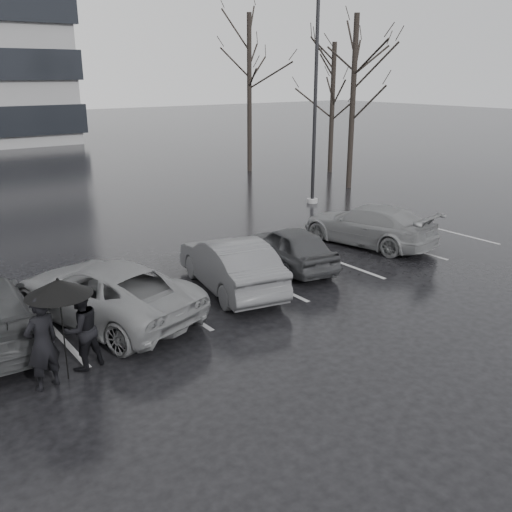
{
  "coord_description": "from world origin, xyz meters",
  "views": [
    {
      "loc": [
        -8.18,
        -9.77,
        5.39
      ],
      "look_at": [
        -0.28,
        1.0,
        1.1
      ],
      "focal_mm": 40.0,
      "sensor_mm": 36.0,
      "label": 1
    }
  ],
  "objects_px": {
    "lamp_post": "(315,111)",
    "tree_ne": "(332,109)",
    "pedestrian_right": "(81,329)",
    "car_west_b": "(104,291)",
    "tree_east": "(353,104)",
    "tree_north": "(249,95)",
    "car_main": "(290,247)",
    "car_west_a": "(230,264)",
    "car_east": "(368,225)",
    "pedestrian_left": "(42,343)"
  },
  "relations": [
    {
      "from": "car_main",
      "to": "tree_east",
      "type": "bearing_deg",
      "value": -133.47
    },
    {
      "from": "tree_north",
      "to": "car_west_b",
      "type": "bearing_deg",
      "value": -134.65
    },
    {
      "from": "lamp_post",
      "to": "tree_east",
      "type": "relative_size",
      "value": 1.07
    },
    {
      "from": "car_west_b",
      "to": "tree_east",
      "type": "height_order",
      "value": "tree_east"
    },
    {
      "from": "car_west_b",
      "to": "tree_north",
      "type": "height_order",
      "value": "tree_north"
    },
    {
      "from": "pedestrian_right",
      "to": "lamp_post",
      "type": "distance_m",
      "value": 16.0
    },
    {
      "from": "lamp_post",
      "to": "tree_east",
      "type": "xyz_separation_m",
      "value": [
        3.77,
        1.55,
        0.1
      ]
    },
    {
      "from": "car_main",
      "to": "pedestrian_left",
      "type": "height_order",
      "value": "pedestrian_left"
    },
    {
      "from": "car_west_a",
      "to": "tree_ne",
      "type": "bearing_deg",
      "value": -129.88
    },
    {
      "from": "car_main",
      "to": "tree_north",
      "type": "relative_size",
      "value": 0.42
    },
    {
      "from": "pedestrian_right",
      "to": "tree_north",
      "type": "relative_size",
      "value": 0.19
    },
    {
      "from": "car_west_a",
      "to": "pedestrian_right",
      "type": "height_order",
      "value": "pedestrian_right"
    },
    {
      "from": "car_east",
      "to": "lamp_post",
      "type": "relative_size",
      "value": 0.53
    },
    {
      "from": "car_west_a",
      "to": "car_west_b",
      "type": "height_order",
      "value": "car_west_a"
    },
    {
      "from": "car_east",
      "to": "tree_north",
      "type": "bearing_deg",
      "value": -122.34
    },
    {
      "from": "car_east",
      "to": "pedestrian_right",
      "type": "bearing_deg",
      "value": 2.38
    },
    {
      "from": "lamp_post",
      "to": "tree_east",
      "type": "height_order",
      "value": "lamp_post"
    },
    {
      "from": "car_west_a",
      "to": "tree_east",
      "type": "bearing_deg",
      "value": -135.81
    },
    {
      "from": "lamp_post",
      "to": "pedestrian_left",
      "type": "bearing_deg",
      "value": -148.29
    },
    {
      "from": "pedestrian_left",
      "to": "tree_east",
      "type": "bearing_deg",
      "value": -166.24
    },
    {
      "from": "car_east",
      "to": "lamp_post",
      "type": "xyz_separation_m",
      "value": [
        2.76,
        5.82,
        3.24
      ]
    },
    {
      "from": "car_main",
      "to": "car_west_a",
      "type": "relative_size",
      "value": 0.86
    },
    {
      "from": "pedestrian_right",
      "to": "lamp_post",
      "type": "height_order",
      "value": "lamp_post"
    },
    {
      "from": "car_west_b",
      "to": "tree_north",
      "type": "bearing_deg",
      "value": -151.71
    },
    {
      "from": "car_main",
      "to": "car_west_a",
      "type": "bearing_deg",
      "value": 20.08
    },
    {
      "from": "tree_east",
      "to": "tree_north",
      "type": "xyz_separation_m",
      "value": [
        -1.0,
        7.0,
        0.25
      ]
    },
    {
      "from": "car_main",
      "to": "car_west_b",
      "type": "bearing_deg",
      "value": 12.84
    },
    {
      "from": "car_east",
      "to": "lamp_post",
      "type": "distance_m",
      "value": 7.21
    },
    {
      "from": "car_main",
      "to": "lamp_post",
      "type": "distance_m",
      "value": 9.36
    },
    {
      "from": "car_west_b",
      "to": "lamp_post",
      "type": "xyz_separation_m",
      "value": [
        12.06,
        6.46,
        3.23
      ]
    },
    {
      "from": "car_main",
      "to": "tree_ne",
      "type": "xyz_separation_m",
      "value": [
        12.57,
        11.66,
        2.89
      ]
    },
    {
      "from": "pedestrian_left",
      "to": "car_east",
      "type": "bearing_deg",
      "value": 178.16
    },
    {
      "from": "car_west_b",
      "to": "tree_ne",
      "type": "xyz_separation_m",
      "value": [
        18.33,
        12.01,
        2.82
      ]
    },
    {
      "from": "car_west_a",
      "to": "pedestrian_right",
      "type": "distance_m",
      "value": 4.95
    },
    {
      "from": "car_west_b",
      "to": "pedestrian_right",
      "type": "bearing_deg",
      "value": 40.56
    },
    {
      "from": "car_west_a",
      "to": "lamp_post",
      "type": "relative_size",
      "value": 0.49
    },
    {
      "from": "lamp_post",
      "to": "tree_ne",
      "type": "relative_size",
      "value": 1.22
    },
    {
      "from": "pedestrian_right",
      "to": "tree_east",
      "type": "height_order",
      "value": "tree_east"
    },
    {
      "from": "tree_north",
      "to": "car_west_a",
      "type": "bearing_deg",
      "value": -127.15
    },
    {
      "from": "pedestrian_left",
      "to": "lamp_post",
      "type": "height_order",
      "value": "lamp_post"
    },
    {
      "from": "car_west_b",
      "to": "lamp_post",
      "type": "height_order",
      "value": "lamp_post"
    },
    {
      "from": "pedestrian_right",
      "to": "car_west_b",
      "type": "bearing_deg",
      "value": -135.85
    },
    {
      "from": "car_west_a",
      "to": "tree_ne",
      "type": "relative_size",
      "value": 0.6
    },
    {
      "from": "car_main",
      "to": "pedestrian_left",
      "type": "xyz_separation_m",
      "value": [
        -7.79,
        -2.6,
        0.27
      ]
    },
    {
      "from": "car_west_a",
      "to": "tree_ne",
      "type": "xyz_separation_m",
      "value": [
        14.95,
        12.11,
        2.81
      ]
    },
    {
      "from": "car_east",
      "to": "pedestrian_left",
      "type": "distance_m",
      "value": 11.69
    },
    {
      "from": "pedestrian_left",
      "to": "pedestrian_right",
      "type": "distance_m",
      "value": 0.88
    },
    {
      "from": "pedestrian_left",
      "to": "tree_east",
      "type": "distance_m",
      "value": 20.83
    },
    {
      "from": "car_west_b",
      "to": "tree_ne",
      "type": "bearing_deg",
      "value": -163.82
    },
    {
      "from": "pedestrian_right",
      "to": "lamp_post",
      "type": "xyz_separation_m",
      "value": [
        13.27,
        8.38,
        3.1
      ]
    }
  ]
}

